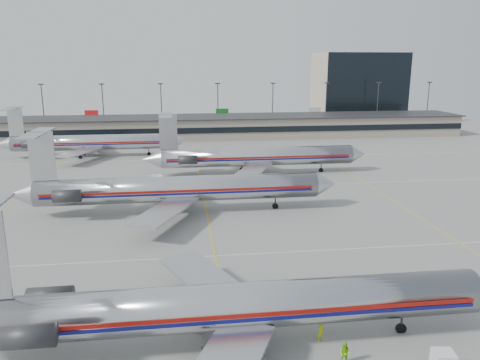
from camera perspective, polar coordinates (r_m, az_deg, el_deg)
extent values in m
plane|color=gray|center=(45.22, -1.97, -14.22)|extent=(260.00, 260.00, 0.00)
cube|color=silver|center=(54.19, -3.00, -9.22)|extent=(160.00, 0.15, 0.02)
cube|color=gray|center=(138.92, -5.92, 6.38)|extent=(160.00, 16.00, 6.00)
cube|color=black|center=(130.87, -5.82, 6.00)|extent=(160.00, 0.20, 1.60)
cube|color=#2D2D30|center=(138.55, -5.96, 7.65)|extent=(162.00, 17.00, 0.30)
cylinder|color=#38383D|center=(157.79, -22.85, 7.92)|extent=(0.30, 0.30, 15.00)
cube|color=#2D2D30|center=(157.30, -23.12, 10.67)|extent=(1.60, 0.40, 0.35)
cylinder|color=#38383D|center=(154.06, -16.32, 8.33)|extent=(0.30, 0.30, 15.00)
cube|color=#2D2D30|center=(153.56, -16.52, 11.15)|extent=(1.60, 0.40, 0.35)
cylinder|color=#38383D|center=(152.38, -9.55, 8.64)|extent=(0.30, 0.30, 15.00)
cube|color=#2D2D30|center=(151.87, -9.67, 11.49)|extent=(1.60, 0.40, 0.35)
cylinder|color=#38383D|center=(152.81, -2.71, 8.83)|extent=(0.30, 0.30, 15.00)
cube|color=#2D2D30|center=(152.31, -2.75, 11.68)|extent=(1.60, 0.40, 0.35)
cylinder|color=#38383D|center=(155.35, 4.00, 8.90)|extent=(0.30, 0.30, 15.00)
cube|color=#2D2D30|center=(154.85, 4.05, 11.70)|extent=(1.60, 0.40, 0.35)
cylinder|color=#38383D|center=(159.88, 10.41, 8.85)|extent=(0.30, 0.30, 15.00)
cube|color=#2D2D30|center=(159.40, 10.53, 11.57)|extent=(1.60, 0.40, 0.35)
cylinder|color=#38383D|center=(166.25, 16.40, 8.71)|extent=(0.30, 0.30, 15.00)
cube|color=#2D2D30|center=(165.78, 16.58, 11.32)|extent=(1.60, 0.40, 0.35)
cylinder|color=#38383D|center=(174.25, 21.89, 8.49)|extent=(0.30, 0.30, 15.00)
cube|color=#2D2D30|center=(173.81, 22.12, 10.98)|extent=(1.60, 0.40, 0.35)
cube|color=tan|center=(180.28, 14.16, 10.82)|extent=(30.00, 20.00, 25.00)
cylinder|color=silver|center=(37.06, -0.27, -15.09)|extent=(38.48, 3.56, 3.56)
cube|color=maroon|center=(35.45, 0.10, -16.28)|extent=(36.56, 0.05, 0.34)
cube|color=#0D0F5B|center=(35.65, 0.10, -16.82)|extent=(36.56, 0.05, 0.27)
cube|color=#B6B6BB|center=(43.30, -4.00, -12.02)|extent=(8.95, 13.04, 0.31)
cylinder|color=#2D2D30|center=(40.48, -22.10, -13.08)|extent=(3.46, 1.64, 1.64)
cylinder|color=#2D2D30|center=(35.87, -24.31, -17.00)|extent=(3.46, 1.64, 1.64)
cylinder|color=#2D2D30|center=(41.99, 19.08, -16.20)|extent=(0.19, 0.19, 1.59)
cylinder|color=#2D2D30|center=(36.27, -4.62, -20.65)|extent=(0.19, 0.19, 1.59)
cylinder|color=#2D2D30|center=(40.15, -4.98, -16.91)|extent=(0.19, 0.19, 1.59)
cylinder|color=black|center=(42.22, 19.03, -16.74)|extent=(0.87, 0.29, 0.87)
cylinder|color=silver|center=(68.86, -7.32, -1.08)|extent=(40.68, 3.76, 3.76)
cone|color=silver|center=(72.24, 10.38, -0.48)|extent=(3.25, 3.76, 3.76)
cone|color=#B6B6BB|center=(72.38, -25.15, -1.58)|extent=(3.66, 3.76, 3.76)
cube|color=maroon|center=(66.99, -7.31, -1.37)|extent=(38.65, 0.05, 0.36)
cube|color=#0D0F5B|center=(67.10, -7.30, -1.71)|extent=(38.65, 0.05, 0.28)
cube|color=#B6B6BB|center=(76.04, -8.86, -0.48)|extent=(9.46, 13.79, 0.33)
cube|color=#B6B6BB|center=(62.35, -9.12, -3.74)|extent=(9.46, 13.79, 0.33)
cube|color=#B6B6BB|center=(70.27, -23.00, 2.68)|extent=(3.46, 0.25, 6.92)
cube|color=#B6B6BB|center=(69.85, -23.49, 5.28)|extent=(2.44, 10.68, 0.18)
cylinder|color=#2D2D30|center=(73.22, -19.36, -0.62)|extent=(3.66, 1.73, 1.73)
cylinder|color=#2D2D30|center=(67.75, -20.32, -1.85)|extent=(3.66, 1.73, 1.73)
cylinder|color=#2D2D30|center=(71.03, 4.32, -2.81)|extent=(0.20, 0.20, 1.68)
cylinder|color=#2D2D30|center=(67.36, -9.83, -3.94)|extent=(0.20, 0.20, 1.68)
cylinder|color=#2D2D30|center=(72.02, -9.69, -2.74)|extent=(0.20, 0.20, 1.68)
cylinder|color=black|center=(71.17, 4.32, -3.19)|extent=(0.92, 0.31, 0.92)
cylinder|color=silver|center=(92.50, 2.24, 2.88)|extent=(37.83, 3.68, 3.68)
cone|color=silver|center=(98.01, 14.16, 3.10)|extent=(3.19, 3.68, 3.68)
cone|color=#B6B6BB|center=(91.37, -10.68, 2.50)|extent=(3.58, 3.68, 3.68)
cube|color=maroon|center=(90.68, 2.44, 2.75)|extent=(35.93, 0.05, 0.35)
cube|color=#0D0F5B|center=(90.76, 2.43, 2.50)|extent=(35.93, 0.05, 0.28)
cube|color=#B6B6BB|center=(99.15, 0.42, 3.06)|extent=(9.26, 13.49, 0.32)
cube|color=#B6B6BB|center=(85.66, 1.70, 1.30)|extent=(9.26, 13.49, 0.32)
cube|color=#B6B6BB|center=(90.35, -8.74, 5.82)|extent=(3.38, 0.25, 6.77)
cube|color=#B6B6BB|center=(89.97, -9.01, 7.82)|extent=(2.39, 10.45, 0.18)
cylinder|color=#2D2D30|center=(93.95, -6.47, 3.16)|extent=(3.58, 1.69, 1.69)
cylinder|color=#2D2D30|center=(88.38, -6.40, 2.47)|extent=(3.58, 1.69, 1.69)
cylinder|color=#2D2D30|center=(96.04, 9.86, 1.47)|extent=(0.20, 0.20, 1.64)
cylinder|color=#2D2D30|center=(90.30, 0.61, 0.88)|extent=(0.20, 0.20, 1.64)
cylinder|color=#2D2D30|center=(94.91, 0.20, 1.54)|extent=(0.20, 0.20, 1.64)
cylinder|color=black|center=(96.14, 9.85, 1.20)|extent=(0.90, 0.30, 0.90)
cylinder|color=silver|center=(114.98, -17.38, 4.40)|extent=(36.70, 3.57, 3.57)
cone|color=silver|center=(113.25, -7.39, 4.79)|extent=(3.09, 3.57, 3.57)
cone|color=#B6B6BB|center=(120.09, -26.87, 3.91)|extent=(3.48, 3.57, 3.57)
cube|color=maroon|center=(113.21, -17.53, 4.32)|extent=(34.86, 0.05, 0.34)
cube|color=#0D0F5B|center=(113.27, -17.52, 4.13)|extent=(34.86, 0.05, 0.27)
cube|color=#B6B6BB|center=(122.04, -17.72, 4.44)|extent=(8.98, 13.09, 0.31)
cube|color=#B6B6BB|center=(108.95, -18.92, 3.26)|extent=(8.98, 13.09, 0.31)
cube|color=#B6B6BB|center=(118.41, -25.68, 6.40)|extent=(3.28, 0.24, 6.57)
cube|color=#B6B6BB|center=(118.20, -25.98, 7.88)|extent=(2.32, 10.14, 0.17)
cylinder|color=#2D2D30|center=(120.63, -23.52, 4.44)|extent=(3.48, 1.64, 1.64)
cylinder|color=#2D2D30|center=(115.42, -24.25, 3.98)|extent=(3.48, 1.64, 1.64)
cylinder|color=#2D2D30|center=(113.92, -11.05, 3.38)|extent=(0.19, 0.19, 1.59)
cylinder|color=#2D2D30|center=(113.71, -18.91, 2.86)|extent=(0.19, 0.19, 1.59)
cylinder|color=#2D2D30|center=(118.18, -18.49, 3.29)|extent=(0.19, 0.19, 1.59)
cylinder|color=black|center=(114.01, -11.04, 3.15)|extent=(0.87, 0.29, 0.87)
cube|color=gray|center=(37.82, 0.24, -19.60)|extent=(3.83, 1.81, 0.51)
cube|color=#2D2D30|center=(37.25, 1.23, -18.02)|extent=(3.83, 1.41, 1.32)
cylinder|color=black|center=(38.56, 2.20, -19.23)|extent=(0.51, 0.16, 0.51)
cylinder|color=black|center=(37.64, 2.50, -20.16)|extent=(0.51, 0.16, 0.51)
cylinder|color=black|center=(38.27, -1.97, -19.52)|extent=(0.51, 0.16, 0.51)
cylinder|color=black|center=(37.34, -1.79, -20.47)|extent=(0.51, 0.16, 0.51)
imported|color=#C1D213|center=(39.30, 9.81, -17.68)|extent=(0.76, 0.71, 1.75)
imported|color=#7FCE13|center=(37.09, 12.68, -19.94)|extent=(1.09, 1.04, 1.77)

